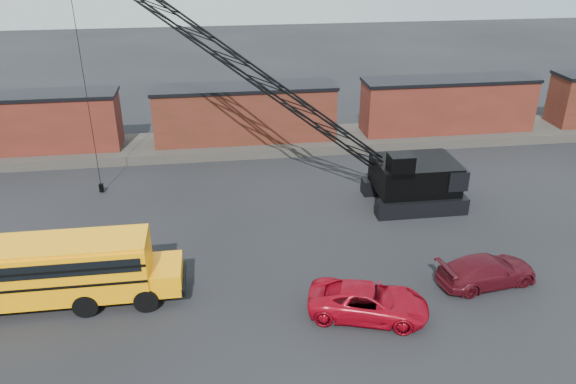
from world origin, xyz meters
The scene contains 9 objects.
ground centered at (0.00, 0.00, 0.00)m, with size 160.00×160.00×0.00m, color black.
gravel_berm centered at (0.00, 22.00, 0.35)m, with size 120.00×5.00×0.70m, color #423D36.
boxcar_west_near centered at (-16.00, 22.00, 2.76)m, with size 13.70×3.10×4.17m.
boxcar_mid centered at (0.00, 22.00, 2.76)m, with size 13.70×3.10×4.17m.
boxcar_east_near centered at (16.00, 22.00, 2.76)m, with size 13.70×3.10×4.17m.
school_bus centered at (-10.33, 3.52, 1.79)m, with size 11.65×2.65×3.19m.
red_pickup centered at (3.81, 0.68, 0.73)m, with size 2.43×5.26×1.46m, color #9E0717.
maroon_suv centered at (10.09, 2.28, 0.71)m, with size 2.00×4.91×1.43m, color #460C14.
crawler_crane centered at (-0.81, 13.24, 8.50)m, with size 22.57×6.76×15.47m.
Camera 1 is at (-2.47, -18.69, 15.67)m, focal length 35.00 mm.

